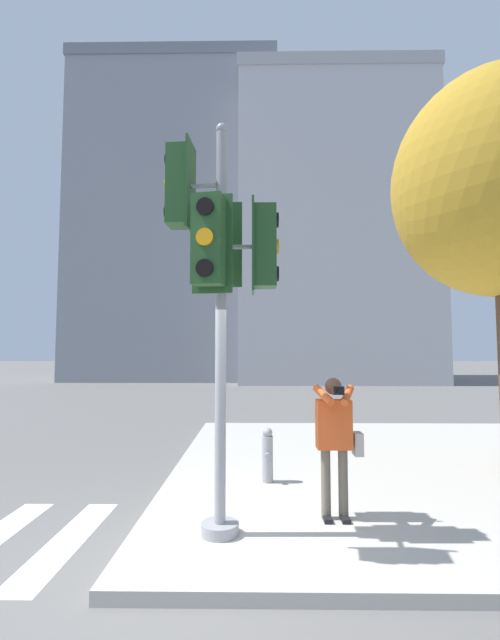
# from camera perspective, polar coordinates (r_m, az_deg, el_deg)

# --- Properties ---
(ground_plane) EXTENTS (160.00, 160.00, 0.00)m
(ground_plane) POSITION_cam_1_polar(r_m,az_deg,el_deg) (4.63, -11.36, -30.42)
(ground_plane) COLOR slate
(sidewalk_corner) EXTENTS (8.00, 8.00, 0.13)m
(sidewalk_corner) POSITION_cam_1_polar(r_m,az_deg,el_deg) (8.26, 20.57, -17.80)
(sidewalk_corner) COLOR #BCB7AD
(sidewalk_corner) RESTS_ON ground_plane
(traffic_signal_pole) EXTENTS (1.27, 1.27, 4.48)m
(traffic_signal_pole) POSITION_cam_1_polar(r_m,az_deg,el_deg) (4.76, -4.02, 8.34)
(traffic_signal_pole) COLOR #939399
(traffic_signal_pole) RESTS_ON sidewalk_corner
(person_photographer) EXTENTS (0.58, 0.54, 1.61)m
(person_photographer) POSITION_cam_1_polar(r_m,az_deg,el_deg) (5.24, 11.32, -14.74)
(person_photographer) COLOR black
(person_photographer) RESTS_ON sidewalk_corner
(street_tree) EXTENTS (3.49, 3.49, 6.67)m
(street_tree) POSITION_cam_1_polar(r_m,az_deg,el_deg) (8.70, 30.21, 15.33)
(street_tree) COLOR brown
(street_tree) RESTS_ON sidewalk_corner
(fire_hydrant) EXTENTS (0.16, 0.22, 0.79)m
(fire_hydrant) POSITION_cam_1_polar(r_m,az_deg,el_deg) (6.62, 2.36, -17.53)
(fire_hydrant) COLOR #99999E
(fire_hydrant) RESTS_ON sidewalk_corner
(building_left) EXTENTS (14.43, 11.40, 22.80)m
(building_left) POSITION_cam_1_polar(r_m,az_deg,el_deg) (34.69, -9.00, 11.60)
(building_left) COLOR gray
(building_left) RESTS_ON ground_plane
(building_right) EXTENTS (12.72, 11.44, 20.40)m
(building_right) POSITION_cam_1_polar(r_m,az_deg,el_deg) (32.19, 10.23, 10.64)
(building_right) COLOR #BCBCC1
(building_right) RESTS_ON ground_plane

